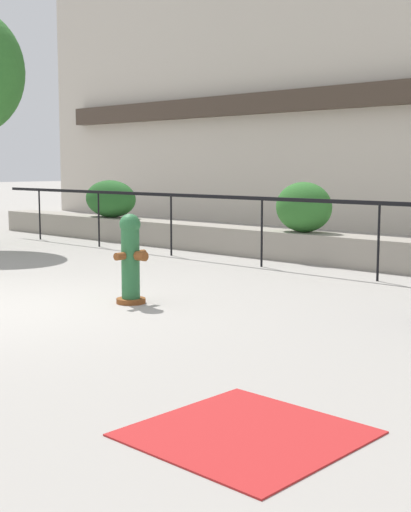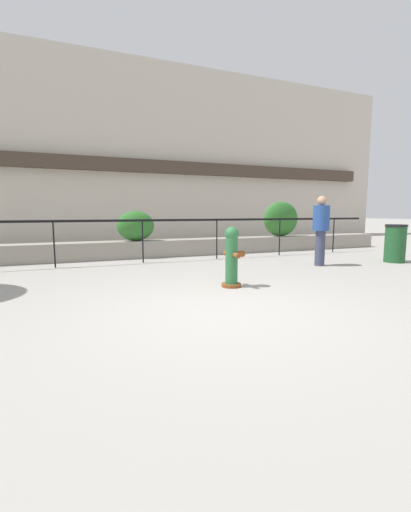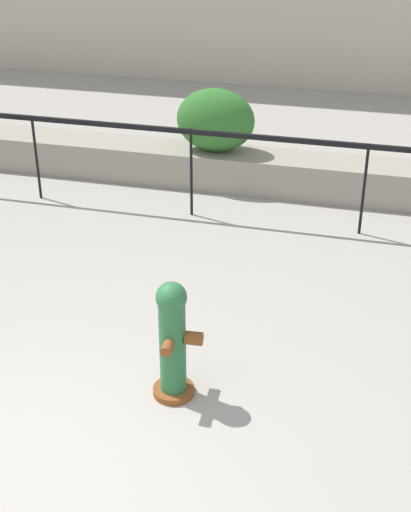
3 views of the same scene
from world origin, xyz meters
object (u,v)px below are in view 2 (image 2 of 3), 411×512
(hedge_bush_1, at_px, (136,226))
(pedestrian, at_px, (321,226))
(hedge_bush_2, at_px, (281,219))
(trash_bin, at_px, (395,243))
(fire_hydrant, at_px, (232,256))

(hedge_bush_1, distance_m, pedestrian, 5.14)
(hedge_bush_1, bearing_deg, pedestrian, -39.52)
(hedge_bush_1, xyz_separation_m, pedestrian, (3.96, -3.27, 0.05))
(hedge_bush_2, bearing_deg, trash_bin, -71.62)
(hedge_bush_1, relative_size, trash_bin, 1.08)
(pedestrian, distance_m, trash_bin, 2.33)
(trash_bin, bearing_deg, fire_hydrant, -168.86)
(hedge_bush_2, xyz_separation_m, pedestrian, (-1.08, -3.27, -0.11))
(hedge_bush_2, xyz_separation_m, trash_bin, (1.18, -3.56, -0.59))
(hedge_bush_1, relative_size, fire_hydrant, 1.01)
(pedestrian, relative_size, trash_bin, 1.71)
(hedge_bush_2, bearing_deg, hedge_bush_1, 180.00)
(fire_hydrant, relative_size, trash_bin, 1.07)
(hedge_bush_1, height_order, fire_hydrant, hedge_bush_1)
(fire_hydrant, distance_m, pedestrian, 3.46)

